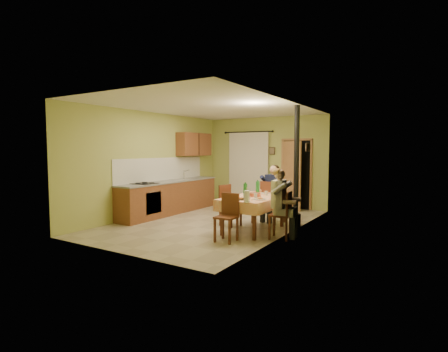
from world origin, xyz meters
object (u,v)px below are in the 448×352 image
Objects in this scene: chair_far at (273,211)px; man_right at (280,195)px; dining_table at (254,214)px; chair_right at (281,224)px; man_far at (273,187)px; chair_left at (230,213)px; chair_near at (227,227)px; stove_flue at (296,183)px.

man_right is at bearing -48.09° from chair_far.
chair_right is at bearing -22.90° from dining_table.
man_far is at bearing 20.89° from chair_right.
man_right is (0.76, -1.35, 0.59)m from chair_far.
chair_far is 0.74× the size of man_right.
man_right is (1.47, -0.51, 0.59)m from chair_left.
chair_right is (0.82, 0.75, 0.00)m from chair_near.
chair_far is 1.07× the size of chair_right.
chair_right is (0.77, -0.32, -0.09)m from dining_table.
man_far is (-0.77, 1.37, 0.59)m from chair_right.
stove_flue is (0.64, -0.15, 0.15)m from man_far.
chair_near is 0.67× the size of man_far.
chair_left is at bearing -64.76° from chair_near.
dining_table is 1.03m from chair_far.
chair_far is 1.66m from man_right.
dining_table is 1.16m from man_far.
chair_right is 1.00× the size of chair_left.
man_far is 0.67m from stove_flue.
dining_table is at bearing 86.26° from chair_left.
man_right is at bearing -139.97° from chair_near.
chair_right is at bearing -47.64° from chair_far.
chair_far is 1.07× the size of chair_left.
dining_table is 0.97m from man_right.
chair_left is 0.69× the size of man_far.
man_far is (0.06, 2.11, 0.59)m from chair_near.
chair_near is 2.20m from man_far.
chair_near is at bearing -92.88° from dining_table.
man_far and man_right have the same top height.
chair_right is at bearing -90.00° from man_right.
chair_right reaches higher than chair_near.
chair_near is 1.25m from man_right.
man_far is (0.72, 0.86, 0.59)m from chair_left.
man_right is (0.81, 0.74, 0.59)m from chair_near.
man_far is at bearing -94.07° from chair_near.
stove_flue reaches higher than chair_right.
chair_far is 0.74× the size of man_far.
dining_table is at bearing -95.25° from chair_near.
stove_flue reaches higher than chair_near.
dining_table is 1.67× the size of chair_far.
chair_far is (0.00, 1.03, -0.09)m from dining_table.
chair_left is at bearing -117.37° from man_far.
chair_left is 1.67m from man_right.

